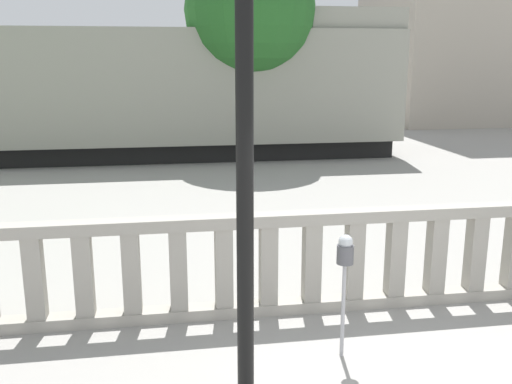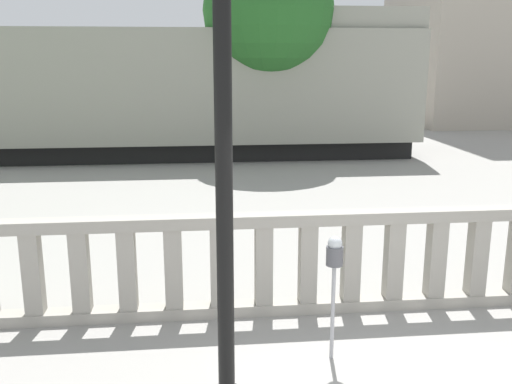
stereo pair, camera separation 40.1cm
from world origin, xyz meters
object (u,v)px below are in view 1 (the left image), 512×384
at_px(train_near, 47,92).
at_px(train_far, 213,75).
at_px(parking_meter, 345,260).
at_px(tree_right, 250,11).

relative_size(train_near, train_far, 0.78).
distance_m(parking_meter, tree_right, 12.08).
bearing_deg(parking_meter, train_near, 112.22).
bearing_deg(tree_right, parking_meter, -93.88).
bearing_deg(parking_meter, train_far, 87.92).
xyz_separation_m(train_near, train_far, (6.02, 13.52, 0.08)).
bearing_deg(train_near, tree_right, -8.00).
height_order(train_near, train_far, train_far).
xyz_separation_m(train_near, tree_right, (5.87, -0.83, 2.28)).
relative_size(parking_meter, tree_right, 0.21).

